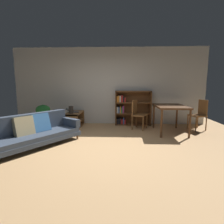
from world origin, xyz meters
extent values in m
plane|color=tan|center=(0.00, 0.00, 0.00)|extent=(8.16, 8.16, 0.00)
cube|color=silver|center=(0.00, 2.70, 1.35)|extent=(6.80, 0.10, 2.70)
cylinder|color=brown|center=(-0.72, 0.71, 0.05)|extent=(0.04, 0.04, 0.11)
cylinder|color=brown|center=(-1.23, 1.07, 0.05)|extent=(0.04, 0.04, 0.11)
cube|color=#384251|center=(-1.52, 0.10, 0.16)|extent=(1.80, 2.14, 0.10)
cube|color=#384251|center=(-1.52, 0.10, 0.26)|extent=(1.73, 2.05, 0.10)
cube|color=#384251|center=(-1.76, 0.26, 0.52)|extent=(1.29, 1.74, 0.42)
cube|color=#384251|center=(-0.97, 0.90, 0.41)|extent=(0.67, 0.53, 0.21)
cube|color=tan|center=(-1.74, 0.00, 0.50)|extent=(0.44, 0.48, 0.45)
cube|color=#336093|center=(-1.51, 0.35, 0.50)|extent=(0.45, 0.50, 0.45)
cube|color=brown|center=(-1.11, 2.49, 0.25)|extent=(0.44, 0.04, 0.51)
cube|color=brown|center=(-1.11, 1.50, 0.25)|extent=(0.44, 0.04, 0.51)
cube|color=brown|center=(-1.11, 1.99, 0.21)|extent=(0.44, 1.00, 0.04)
cube|color=brown|center=(-1.11, 1.99, 0.49)|extent=(0.44, 1.04, 0.04)
cube|color=brown|center=(-1.11, 1.99, 0.02)|extent=(0.44, 1.00, 0.04)
cube|color=#333338|center=(-1.09, 2.08, 0.52)|extent=(0.29, 0.38, 0.02)
cube|color=black|center=(-1.30, 2.03, 0.57)|extent=(0.26, 0.36, 0.11)
cylinder|color=#2D2823|center=(-1.14, 1.74, 0.62)|extent=(0.14, 0.14, 0.23)
cylinder|color=slate|center=(-1.14, 1.74, 0.67)|extent=(0.08, 0.08, 0.01)
cylinder|color=#9E9389|center=(-2.05, 1.76, 0.10)|extent=(0.33, 0.33, 0.19)
cylinder|color=#287A33|center=(-1.92, 1.77, 0.42)|extent=(0.29, 0.07, 0.47)
cylinder|color=#287A33|center=(-2.01, 1.84, 0.48)|extent=(0.11, 0.21, 0.60)
cylinder|color=#287A33|center=(-2.09, 1.85, 0.44)|extent=(0.13, 0.22, 0.51)
cylinder|color=#287A33|center=(-2.14, 1.74, 0.37)|extent=(0.20, 0.06, 0.37)
cylinder|color=#287A33|center=(-2.11, 1.66, 0.46)|extent=(0.18, 0.25, 0.55)
cylinder|color=#287A33|center=(-1.99, 1.66, 0.45)|extent=(0.17, 0.23, 0.55)
ellipsoid|color=#287A33|center=(-2.05, 1.76, 0.62)|extent=(0.44, 0.44, 0.31)
cylinder|color=#56351E|center=(1.51, 2.05, 0.38)|extent=(0.06, 0.06, 0.76)
cylinder|color=#56351E|center=(1.51, 0.93, 0.38)|extent=(0.06, 0.06, 0.76)
cylinder|color=#56351E|center=(2.25, 2.05, 0.38)|extent=(0.06, 0.06, 0.76)
cylinder|color=#56351E|center=(2.25, 0.93, 0.38)|extent=(0.06, 0.06, 0.76)
cube|color=#56351E|center=(1.88, 1.49, 0.78)|extent=(0.84, 1.22, 0.05)
cylinder|color=brown|center=(1.28, 1.98, 0.22)|extent=(0.04, 0.04, 0.43)
cylinder|color=brown|center=(1.11, 1.59, 0.22)|extent=(0.04, 0.04, 0.43)
cylinder|color=brown|center=(0.95, 2.12, 0.22)|extent=(0.04, 0.04, 0.43)
cylinder|color=brown|center=(0.78, 1.74, 0.22)|extent=(0.04, 0.04, 0.43)
cube|color=brown|center=(1.03, 1.86, 0.45)|extent=(0.54, 0.58, 0.04)
cube|color=brown|center=(0.87, 1.93, 0.70)|extent=(0.20, 0.39, 0.46)
cylinder|color=brown|center=(2.70, 1.61, 0.22)|extent=(0.04, 0.04, 0.44)
cylinder|color=brown|center=(2.57, 1.94, 0.22)|extent=(0.04, 0.04, 0.44)
cylinder|color=brown|center=(3.07, 1.75, 0.22)|extent=(0.04, 0.04, 0.44)
cylinder|color=brown|center=(2.94, 2.08, 0.22)|extent=(0.04, 0.04, 0.44)
cube|color=brown|center=(2.82, 1.85, 0.46)|extent=(0.54, 0.52, 0.04)
cube|color=brown|center=(3.01, 1.92, 0.71)|extent=(0.16, 0.34, 0.47)
cube|color=brown|center=(0.25, 2.48, 0.60)|extent=(0.04, 0.31, 1.19)
cube|color=brown|center=(1.46, 2.48, 0.60)|extent=(0.04, 0.31, 1.19)
cube|color=brown|center=(0.86, 2.48, 1.18)|extent=(1.25, 0.31, 0.04)
cube|color=brown|center=(0.86, 2.48, 0.02)|extent=(1.25, 0.31, 0.04)
cube|color=brown|center=(0.86, 2.62, 0.60)|extent=(1.21, 0.04, 1.19)
cube|color=brown|center=(0.86, 2.48, 0.41)|extent=(1.21, 0.30, 0.04)
cube|color=brown|center=(0.86, 2.48, 0.79)|extent=(1.21, 0.30, 0.04)
cube|color=black|center=(0.32, 2.47, 0.13)|extent=(0.06, 0.24, 0.18)
cube|color=black|center=(0.40, 2.46, 0.14)|extent=(0.07, 0.22, 0.20)
cube|color=red|center=(0.47, 2.45, 0.11)|extent=(0.07, 0.19, 0.16)
cube|color=#2D5199|center=(0.53, 2.46, 0.14)|extent=(0.04, 0.20, 0.21)
cube|color=red|center=(0.58, 2.46, 0.11)|extent=(0.05, 0.22, 0.14)
cube|color=silver|center=(0.32, 2.46, 0.53)|extent=(0.05, 0.22, 0.21)
cube|color=#2D5199|center=(0.37, 2.47, 0.53)|extent=(0.04, 0.26, 0.21)
cube|color=orange|center=(0.41, 2.46, 0.54)|extent=(0.03, 0.23, 0.24)
cube|color=#337F47|center=(0.46, 2.47, 0.52)|extent=(0.04, 0.25, 0.19)
cube|color=#993884|center=(0.51, 2.46, 0.54)|extent=(0.05, 0.21, 0.24)
cube|color=orange|center=(0.31, 2.46, 0.91)|extent=(0.04, 0.22, 0.21)
cube|color=orange|center=(0.35, 2.46, 0.92)|extent=(0.04, 0.21, 0.23)
cube|color=silver|center=(0.41, 2.46, 0.92)|extent=(0.05, 0.21, 0.22)
cube|color=red|center=(0.47, 2.46, 0.93)|extent=(0.07, 0.21, 0.24)
cube|color=black|center=(0.53, 2.46, 0.90)|extent=(0.04, 0.21, 0.20)
cube|color=red|center=(0.57, 2.47, 0.88)|extent=(0.04, 0.24, 0.15)
camera|label=1|loc=(0.40, -3.84, 1.42)|focal=29.01mm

